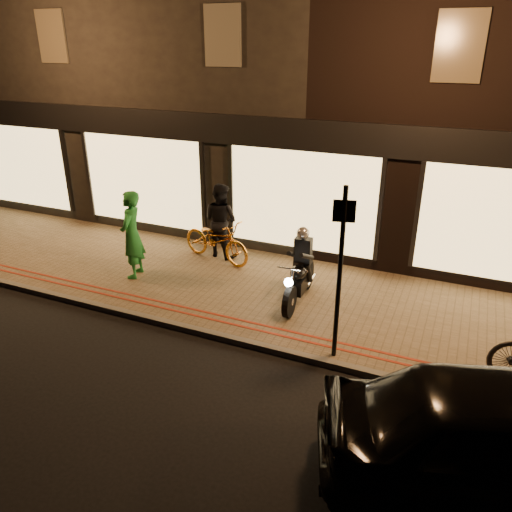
{
  "coord_description": "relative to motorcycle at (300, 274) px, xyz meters",
  "views": [
    {
      "loc": [
        3.58,
        -6.9,
        5.1
      ],
      "look_at": [
        -0.14,
        1.57,
        1.1
      ],
      "focal_mm": 35.0,
      "sensor_mm": 36.0,
      "label": 1
    }
  ],
  "objects": [
    {
      "name": "red_kerb_lines",
      "position": [
        -0.71,
        -1.32,
        -0.61
      ],
      "size": [
        50.0,
        0.26,
        0.01
      ],
      "color": "maroon",
      "rests_on": "sidewalk"
    },
    {
      "name": "person_dark",
      "position": [
        -2.58,
        1.48,
        0.31
      ],
      "size": [
        1.03,
        0.88,
        1.85
      ],
      "primitive_type": "imported",
      "rotation": [
        0.0,
        0.0,
        2.92
      ],
      "color": "black",
      "rests_on": "sidewalk"
    },
    {
      "name": "building_row",
      "position": [
        -0.71,
        7.12,
        3.51
      ],
      "size": [
        48.0,
        10.11,
        8.5
      ],
      "color": "black",
      "rests_on": "ground"
    },
    {
      "name": "motorcycle",
      "position": [
        0.0,
        0.0,
        0.0
      ],
      "size": [
        0.6,
        1.94,
        1.59
      ],
      "rotation": [
        0.0,
        0.0,
        0.05
      ],
      "color": "black",
      "rests_on": "sidewalk"
    },
    {
      "name": "sidewalk",
      "position": [
        -0.71,
        0.13,
        -0.67
      ],
      "size": [
        50.0,
        4.0,
        0.12
      ],
      "primitive_type": "cube",
      "color": "brown",
      "rests_on": "ground"
    },
    {
      "name": "kerb_stone",
      "position": [
        -0.71,
        -1.82,
        -0.67
      ],
      "size": [
        50.0,
        0.14,
        0.12
      ],
      "primitive_type": "cube",
      "color": "#59544C",
      "rests_on": "ground"
    },
    {
      "name": "sign_post",
      "position": [
        1.2,
        -1.62,
        1.06
      ],
      "size": [
        0.35,
        0.11,
        3.0
      ],
      "rotation": [
        0.0,
        0.0,
        0.25
      ],
      "color": "black",
      "rests_on": "sidewalk"
    },
    {
      "name": "ground",
      "position": [
        -0.71,
        -1.87,
        -0.73
      ],
      "size": [
        90.0,
        90.0,
        0.0
      ],
      "primitive_type": "plane",
      "color": "black",
      "rests_on": "ground"
    },
    {
      "name": "person_green",
      "position": [
        -3.84,
        -0.37,
        0.39
      ],
      "size": [
        0.65,
        0.83,
        2.0
      ],
      "primitive_type": "imported",
      "rotation": [
        0.0,
        0.0,
        -1.31
      ],
      "color": "#217E31",
      "rests_on": "sidewalk"
    },
    {
      "name": "bicycle_gold",
      "position": [
        -2.55,
        1.16,
        -0.09
      ],
      "size": [
        2.1,
        1.17,
        1.05
      ],
      "primitive_type": "imported",
      "rotation": [
        0.0,
        0.0,
        1.32
      ],
      "color": "orange",
      "rests_on": "sidewalk"
    }
  ]
}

